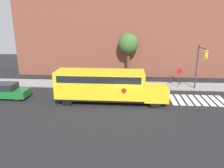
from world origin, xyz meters
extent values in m
plane|color=black|center=(0.00, 0.00, 0.00)|extent=(60.00, 60.00, 0.00)
cube|color=gray|center=(0.00, 6.50, 0.07)|extent=(44.00, 3.00, 0.15)
cube|color=brown|center=(0.00, 13.00, 5.63)|extent=(32.00, 4.00, 11.26)
cube|color=white|center=(4.55, 2.00, 0.00)|extent=(0.50, 3.20, 0.01)
cube|color=white|center=(5.25, 2.00, 0.00)|extent=(0.50, 3.20, 0.01)
cube|color=white|center=(5.95, 2.00, 0.00)|extent=(0.50, 3.20, 0.01)
cube|color=white|center=(6.65, 2.00, 0.00)|extent=(0.50, 3.20, 0.01)
cube|color=white|center=(7.35, 2.00, 0.00)|extent=(0.50, 3.20, 0.01)
cube|color=white|center=(8.05, 2.00, 0.00)|extent=(0.50, 3.20, 0.01)
cube|color=white|center=(8.75, 2.00, 0.00)|extent=(0.50, 3.20, 0.01)
cube|color=white|center=(9.45, 2.00, 0.00)|extent=(0.50, 3.20, 0.01)
cube|color=yellow|center=(-2.64, 0.76, 1.77)|extent=(8.33, 2.50, 2.65)
cube|color=yellow|center=(2.63, 0.76, 1.06)|extent=(2.21, 2.50, 1.22)
cube|color=black|center=(-2.64, 0.76, 0.53)|extent=(8.33, 2.54, 0.16)
cube|color=black|center=(-2.64, 0.76, 2.55)|extent=(7.66, 2.53, 0.64)
cylinder|color=red|center=(-0.35, -0.53, 1.64)|extent=(0.44, 0.02, 0.44)
cylinder|color=black|center=(2.52, 1.84, 0.50)|extent=(1.00, 0.30, 1.00)
cylinder|color=black|center=(2.52, -0.32, 0.50)|extent=(1.00, 0.30, 1.00)
cylinder|color=black|center=(-5.61, 1.84, 0.50)|extent=(1.00, 0.30, 1.00)
cylinder|color=black|center=(-5.61, -0.32, 0.50)|extent=(1.00, 0.30, 1.00)
cube|color=#196B2D|center=(-12.24, 1.10, 0.58)|extent=(4.26, 1.77, 0.72)
cube|color=#1E2328|center=(-12.49, 1.10, 1.26)|extent=(2.39, 1.63, 0.64)
cylinder|color=black|center=(-10.83, 1.87, 0.32)|extent=(0.64, 0.22, 0.64)
cylinder|color=black|center=(-10.83, 0.34, 0.32)|extent=(0.64, 0.22, 0.64)
cylinder|color=#38383A|center=(5.81, 5.72, 1.07)|extent=(0.07, 0.07, 2.15)
cylinder|color=red|center=(5.81, 5.67, 2.12)|extent=(0.62, 0.03, 0.62)
cylinder|color=#38383A|center=(7.66, 5.55, 2.58)|extent=(0.16, 0.16, 5.15)
cylinder|color=#38383A|center=(7.66, 4.28, 4.90)|extent=(0.10, 2.55, 0.10)
cube|color=yellow|center=(7.66, 3.10, 4.45)|extent=(0.28, 0.28, 0.80)
cylinder|color=red|center=(7.66, 2.95, 4.71)|extent=(0.18, 0.02, 0.18)
cylinder|color=#EAB214|center=(7.66, 2.95, 4.45)|extent=(0.18, 0.02, 0.18)
cylinder|color=green|center=(7.66, 2.95, 4.19)|extent=(0.18, 0.02, 0.18)
cylinder|color=brown|center=(-0.04, 9.93, 1.97)|extent=(0.40, 0.40, 3.93)
sphere|color=#3D662D|center=(-0.04, 9.93, 4.74)|extent=(2.70, 2.70, 2.70)
camera|label=1|loc=(0.01, -19.06, 7.69)|focal=35.00mm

